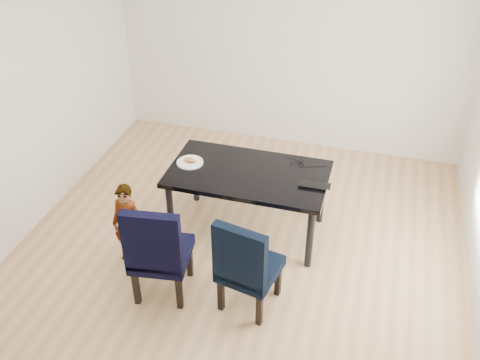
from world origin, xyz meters
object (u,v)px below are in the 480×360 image
(dining_table, at_px, (248,202))
(chair_left, at_px, (161,246))
(chair_right, at_px, (250,261))
(child, at_px, (128,225))
(laptop, at_px, (315,183))
(plate, at_px, (190,162))

(dining_table, height_order, chair_left, chair_left)
(chair_right, height_order, child, chair_right)
(chair_left, relative_size, laptop, 3.38)
(plate, distance_m, laptop, 1.30)
(dining_table, height_order, child, child)
(chair_left, bearing_deg, laptop, 32.80)
(chair_right, relative_size, child, 1.13)
(chair_left, xyz_separation_m, laptop, (1.20, 1.03, 0.24))
(chair_left, distance_m, laptop, 1.60)
(dining_table, bearing_deg, child, -142.58)
(chair_right, bearing_deg, child, -178.64)
(plate, bearing_deg, laptop, -0.84)
(dining_table, relative_size, chair_right, 1.60)
(laptop, bearing_deg, plate, -2.40)
(plate, bearing_deg, chair_right, -47.16)
(dining_table, xyz_separation_m, chair_left, (-0.52, -1.05, 0.15))
(dining_table, xyz_separation_m, chair_right, (0.29, -0.99, 0.12))
(chair_left, xyz_separation_m, plate, (-0.10, 1.05, 0.23))
(plate, bearing_deg, chair_left, -84.63)
(chair_right, bearing_deg, laptop, 79.34)
(dining_table, distance_m, plate, 0.73)
(chair_left, bearing_deg, chair_right, -3.34)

